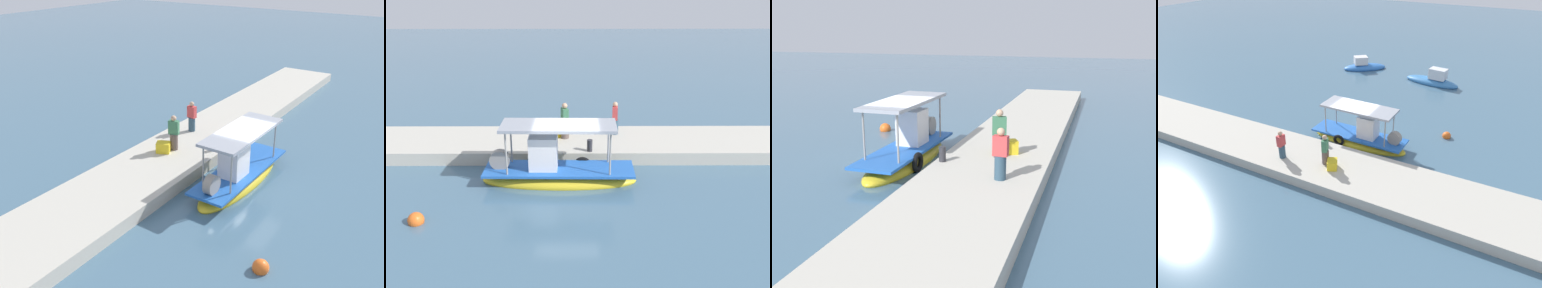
# 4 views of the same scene
# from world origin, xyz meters

# --- Properties ---
(ground_plane) EXTENTS (120.00, 120.00, 0.00)m
(ground_plane) POSITION_xyz_m (0.00, 0.00, 0.00)
(ground_plane) COLOR #44667D
(dock_quay) EXTENTS (36.00, 3.83, 0.57)m
(dock_quay) POSITION_xyz_m (0.00, -3.92, 0.28)
(dock_quay) COLOR #BCB6A7
(dock_quay) RESTS_ON ground_plane
(main_fishing_boat) EXTENTS (6.20, 1.84, 2.78)m
(main_fishing_boat) POSITION_xyz_m (0.40, -0.38, 0.43)
(main_fishing_boat) COLOR gold
(main_fishing_boat) RESTS_ON ground_plane
(fisherman_near_bollard) EXTENTS (0.39, 0.47, 1.61)m
(fisherman_near_bollard) POSITION_xyz_m (-2.26, -4.61, 1.30)
(fisherman_near_bollard) COLOR #2E495B
(fisherman_near_bollard) RESTS_ON dock_quay
(fisherman_by_crate) EXTENTS (0.48, 0.54, 1.72)m
(fisherman_by_crate) POSITION_xyz_m (0.14, -4.02, 1.35)
(fisherman_by_crate) COLOR brown
(fisherman_by_crate) RESTS_ON dock_quay
(mooring_bollard) EXTENTS (0.24, 0.24, 0.52)m
(mooring_bollard) POSITION_xyz_m (-0.98, -2.29, 0.83)
(mooring_bollard) COLOR #2D2D33
(mooring_bollard) RESTS_ON dock_quay
(cargo_crate) EXTENTS (0.72, 0.78, 0.50)m
(cargo_crate) POSITION_xyz_m (0.69, -4.25, 0.82)
(cargo_crate) COLOR yellow
(cargo_crate) RESTS_ON dock_quay
(marker_buoy) EXTENTS (0.55, 0.55, 0.55)m
(marker_buoy) POSITION_xyz_m (4.97, 2.85, 0.11)
(marker_buoy) COLOR orange
(marker_buoy) RESTS_ON ground_plane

